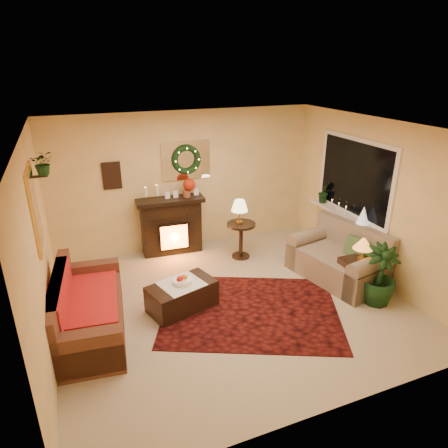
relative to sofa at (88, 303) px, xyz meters
name	(u,v)px	position (x,y,z in m)	size (l,w,h in m)	color
floor	(233,302)	(2.04, -0.08, -0.43)	(5.00, 5.00, 0.00)	beige
ceiling	(234,128)	(2.04, -0.08, 2.17)	(5.00, 5.00, 0.00)	white
wall_back	(186,181)	(2.04, 2.17, 0.87)	(5.00, 5.00, 0.00)	#EFD88C
wall_front	(330,309)	(2.04, -2.33, 0.87)	(5.00, 5.00, 0.00)	#EFD88C
wall_left	(39,253)	(-0.46, -0.08, 0.87)	(4.50, 4.50, 0.00)	#EFD88C
wall_right	(376,201)	(4.54, -0.08, 0.87)	(4.50, 4.50, 0.00)	#EFD88C
area_rug	(251,310)	(2.20, -0.39, -0.42)	(2.52, 1.89, 0.01)	#42090E
sofa	(88,303)	(0.00, 0.00, 0.00)	(0.84, 1.92, 0.82)	#5D2E1B
red_throw	(84,297)	(-0.05, 0.15, 0.03)	(0.87, 1.41, 0.02)	red
fireplace	(171,225)	(1.65, 1.96, 0.12)	(1.10, 0.35, 1.00)	#371B14
poinsettia	(189,185)	(2.02, 1.93, 0.87)	(0.23, 0.23, 0.23)	#AB260D
mantel_candle_a	(146,192)	(1.21, 1.90, 0.83)	(0.05, 0.05, 0.16)	white
mantel_candle_b	(157,190)	(1.42, 1.93, 0.83)	(0.06, 0.06, 0.18)	white
mantel_mirror	(186,160)	(2.04, 2.15, 1.27)	(0.92, 0.02, 0.72)	white
wreath	(187,160)	(2.04, 2.11, 1.29)	(0.55, 0.55, 0.11)	#194719
wall_art	(112,176)	(0.69, 2.15, 1.12)	(0.32, 0.03, 0.48)	#381E11
gold_mirror	(35,209)	(-0.44, 0.22, 1.32)	(0.03, 0.84, 1.00)	gold
hanging_plant	(45,174)	(-0.30, 0.97, 1.54)	(0.33, 0.28, 0.36)	#194719
loveseat	(338,255)	(3.94, -0.05, -0.01)	(0.89, 1.54, 0.89)	gray
window_frame	(355,178)	(4.53, 0.47, 1.12)	(0.03, 1.86, 1.36)	white
window_glass	(354,178)	(4.51, 0.47, 1.12)	(0.02, 1.70, 1.22)	black
window_sill	(345,216)	(4.42, 0.47, 0.44)	(0.22, 1.86, 0.04)	white
mini_tree	(363,215)	(4.41, 0.01, 0.61)	(0.21, 0.21, 0.31)	white
sill_plant	(324,193)	(4.45, 1.16, 0.66)	(0.30, 0.24, 0.54)	#183816
side_table_round	(241,241)	(2.77, 1.26, -0.10)	(0.52, 0.52, 0.67)	black
lamp_cream	(239,213)	(2.73, 1.26, 0.45)	(0.30, 0.30, 0.46)	#FFEBA8
end_table_square	(357,278)	(3.94, -0.56, -0.16)	(0.46, 0.46, 0.57)	#3D2219
lamp_tiffany	(362,250)	(3.96, -0.57, 0.32)	(0.30, 0.30, 0.43)	orange
coffee_table	(182,296)	(1.29, 0.05, -0.22)	(0.97, 0.53, 0.41)	#381812
fruit_bowl	(182,281)	(1.30, 0.05, 0.02)	(0.27, 0.27, 0.06)	silver
floor_palm	(379,276)	(4.05, -0.88, 0.02)	(1.56, 1.56, 2.79)	#20602B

